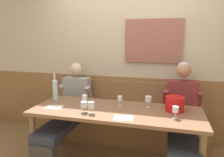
% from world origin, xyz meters
% --- Properties ---
extents(room_wall_back, '(6.80, 0.12, 2.80)m').
position_xyz_m(room_wall_back, '(0.01, 1.09, 1.40)').
color(room_wall_back, '#C3B499').
rests_on(room_wall_back, ground).
extents(wood_wainscot_panel, '(6.80, 0.03, 1.00)m').
position_xyz_m(wood_wainscot_panel, '(0.00, 1.04, 0.50)').
color(wood_wainscot_panel, brown).
rests_on(wood_wainscot_panel, ground).
extents(wall_bench, '(2.37, 0.42, 0.94)m').
position_xyz_m(wall_bench, '(0.00, 0.83, 0.28)').
color(wall_bench, brown).
rests_on(wall_bench, ground).
extents(dining_table, '(2.07, 0.77, 0.75)m').
position_xyz_m(dining_table, '(0.00, 0.19, 0.67)').
color(dining_table, brown).
rests_on(dining_table, ground).
extents(person_left_seat, '(0.51, 1.18, 1.26)m').
position_xyz_m(person_left_seat, '(-0.79, 0.48, 0.61)').
color(person_left_seat, '#35322E').
rests_on(person_left_seat, ground).
extents(person_center_left_seat, '(0.52, 1.18, 1.29)m').
position_xyz_m(person_center_left_seat, '(0.80, 0.48, 0.62)').
color(person_center_left_seat, '#2F2839').
rests_on(person_center_left_seat, ground).
extents(ice_bucket, '(0.23, 0.23, 0.17)m').
position_xyz_m(ice_bucket, '(0.69, 0.33, 0.84)').
color(ice_bucket, red).
rests_on(ice_bucket, dining_table).
extents(wine_bottle_green_tall, '(0.07, 0.07, 0.39)m').
position_xyz_m(wine_bottle_green_tall, '(-0.92, 0.35, 0.92)').
color(wine_bottle_green_tall, '#B1C7C8').
rests_on(wine_bottle_green_tall, dining_table).
extents(wine_glass_near_bucket, '(0.08, 0.08, 0.13)m').
position_xyz_m(wine_glass_near_bucket, '(-0.34, -0.01, 0.84)').
color(wine_glass_near_bucket, silver).
rests_on(wine_glass_near_bucket, dining_table).
extents(wine_glass_mid_left, '(0.08, 0.08, 0.15)m').
position_xyz_m(wine_glass_mid_left, '(0.38, 0.36, 0.86)').
color(wine_glass_mid_left, silver).
rests_on(wine_glass_mid_left, dining_table).
extents(wine_glass_center_front, '(0.07, 0.07, 0.14)m').
position_xyz_m(wine_glass_center_front, '(-0.24, -0.02, 0.85)').
color(wine_glass_center_front, silver).
rests_on(wine_glass_center_front, dining_table).
extents(wine_glass_left_end, '(0.06, 0.06, 0.13)m').
position_xyz_m(wine_glass_left_end, '(0.02, 0.34, 0.85)').
color(wine_glass_left_end, silver).
rests_on(wine_glass_left_end, dining_table).
extents(wine_glass_center_rear, '(0.07, 0.07, 0.13)m').
position_xyz_m(wine_glass_center_rear, '(0.70, 0.08, 0.85)').
color(wine_glass_center_rear, silver).
rests_on(wine_glass_center_rear, dining_table).
extents(wine_glass_by_bottle, '(0.07, 0.07, 0.16)m').
position_xyz_m(wine_glass_by_bottle, '(-0.40, 0.16, 0.87)').
color(wine_glass_by_bottle, silver).
rests_on(wine_glass_by_bottle, dining_table).
extents(tasting_sheet_left_guest, '(0.22, 0.17, 0.00)m').
position_xyz_m(tasting_sheet_left_guest, '(0.15, -0.06, 0.75)').
color(tasting_sheet_left_guest, white).
rests_on(tasting_sheet_left_guest, dining_table).
extents(tasting_sheet_right_guest, '(0.24, 0.19, 0.00)m').
position_xyz_m(tasting_sheet_right_guest, '(-0.78, 0.07, 0.75)').
color(tasting_sheet_right_guest, white).
rests_on(tasting_sheet_right_guest, dining_table).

